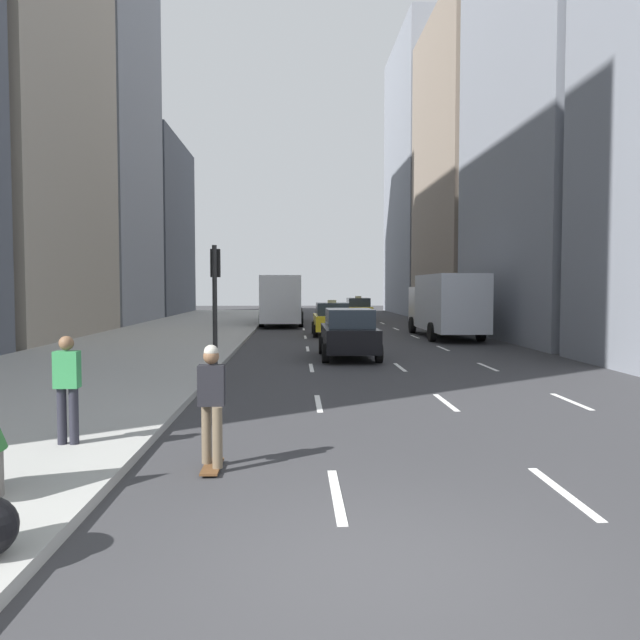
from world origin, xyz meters
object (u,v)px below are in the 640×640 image
object	(u,v)px
sedan_black_near	(349,333)
box_truck	(446,304)
skateboarder	(212,401)
taxi_second	(332,319)
city_bus	(282,298)
traffic_light_pole	(215,292)
taxi_lead	(358,309)
pedestrian_near_curb	(67,384)

from	to	relation	value
sedan_black_near	box_truck	size ratio (longest dim) A/B	0.53
box_truck	skateboarder	bearing A→B (deg)	-111.24
box_truck	taxi_second	bearing A→B (deg)	163.63
city_bus	traffic_light_pole	world-z (taller)	traffic_light_pole
taxi_second	city_bus	distance (m)	10.70
taxi_lead	pedestrian_near_curb	bearing A→B (deg)	-102.40
pedestrian_near_curb	skateboarder	bearing A→B (deg)	-22.24
sedan_black_near	box_truck	distance (m)	10.47
sedan_black_near	skateboarder	distance (m)	13.80
pedestrian_near_curb	city_bus	bearing A→B (deg)	85.64
taxi_lead	sedan_black_near	distance (m)	24.72
taxi_lead	pedestrian_near_curb	world-z (taller)	taxi_lead
taxi_lead	traffic_light_pole	world-z (taller)	traffic_light_pole
traffic_light_pole	skateboarder	bearing A→B (deg)	-83.18
sedan_black_near	box_truck	world-z (taller)	box_truck
taxi_lead	city_bus	size ratio (longest dim) A/B	0.38
box_truck	traffic_light_pole	xyz separation A→B (m)	(-9.55, -14.77, 0.70)
taxi_lead	traffic_light_pole	bearing A→B (deg)	-102.47
taxi_second	pedestrian_near_curb	world-z (taller)	taxi_second
sedan_black_near	traffic_light_pole	xyz separation A→B (m)	(-3.95, -5.96, 1.51)
taxi_lead	taxi_second	distance (m)	14.39
taxi_second	taxi_lead	bearing A→B (deg)	78.78
box_truck	pedestrian_near_curb	world-z (taller)	box_truck
box_truck	pedestrian_near_curb	distance (m)	23.98
traffic_light_pole	taxi_second	bearing A→B (deg)	76.47
skateboarder	pedestrian_near_curb	bearing A→B (deg)	157.76
sedan_black_near	pedestrian_near_curb	bearing A→B (deg)	-113.14
skateboarder	pedestrian_near_curb	size ratio (longest dim) A/B	1.06
pedestrian_near_curb	taxi_lead	bearing A→B (deg)	77.60
skateboarder	traffic_light_pole	distance (m)	7.69
box_truck	skateboarder	size ratio (longest dim) A/B	4.81
city_bus	traffic_light_pole	bearing A→B (deg)	-92.44
sedan_black_near	city_bus	xyz separation A→B (m)	(-2.81, 20.74, 0.89)
taxi_second	city_bus	world-z (taller)	city_bus
taxi_second	traffic_light_pole	size ratio (longest dim) A/B	1.22
taxi_lead	city_bus	bearing A→B (deg)	-145.73
taxi_lead	city_bus	distance (m)	6.85
taxi_second	sedan_black_near	bearing A→B (deg)	-90.00
sedan_black_near	pedestrian_near_curb	xyz separation A→B (m)	(-5.35, -12.52, 0.17)
taxi_second	skateboarder	world-z (taller)	taxi_second
sedan_black_near	pedestrian_near_curb	distance (m)	13.61
sedan_black_near	city_bus	bearing A→B (deg)	97.72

